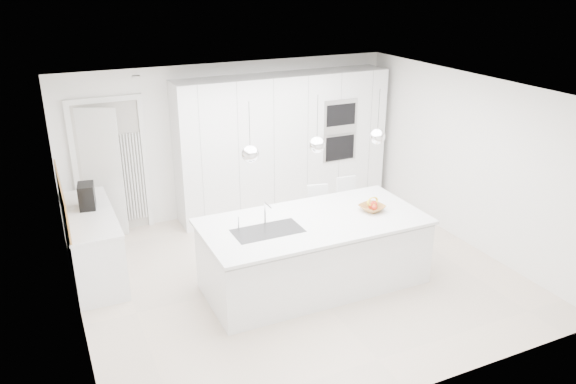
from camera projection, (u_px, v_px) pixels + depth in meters
name	position (u px, v px, depth m)	size (l,w,h in m)	color
floor	(297.00, 275.00, 7.57)	(5.50, 5.50, 0.00)	beige
wall_back	(232.00, 139.00, 9.22)	(5.50, 5.50, 0.00)	white
wall_left	(68.00, 228.00, 6.03)	(5.00, 5.00, 0.00)	white
ceiling	(299.00, 91.00, 6.65)	(5.50, 5.50, 0.00)	white
tall_cabinets	(283.00, 144.00, 9.32)	(3.60, 0.60, 2.30)	white
oven_stack	(340.00, 131.00, 9.34)	(0.62, 0.04, 1.05)	#A5A5A8
doorway_frame	(112.00, 169.00, 8.51)	(1.11, 0.08, 2.13)	white
hallway_door	(95.00, 174.00, 8.38)	(0.82, 0.04, 2.00)	white
radiator	(134.00, 177.00, 8.70)	(0.32, 0.04, 1.40)	white
left_base_cabinets	(93.00, 245.00, 7.46)	(0.60, 1.80, 0.86)	white
left_worktop	(88.00, 214.00, 7.30)	(0.62, 1.82, 0.04)	white
oak_backsplash	(62.00, 198.00, 7.09)	(0.02, 1.80, 0.50)	#AE7835
island_base	(315.00, 255.00, 7.20)	(2.80, 1.20, 0.86)	white
island_worktop	(314.00, 221.00, 7.08)	(2.84, 1.40, 0.04)	white
island_sink	(268.00, 237.00, 6.80)	(0.84, 0.44, 0.18)	#3F3F42
island_tap	(265.00, 213.00, 6.91)	(0.02, 0.02, 0.30)	white
pendant_left	(250.00, 154.00, 6.33)	(0.20, 0.20, 0.20)	white
pendant_mid	(317.00, 145.00, 6.66)	(0.20, 0.20, 0.20)	white
pendant_right	(377.00, 137.00, 6.99)	(0.20, 0.20, 0.20)	white
fruit_bowl	(372.00, 208.00, 7.33)	(0.32, 0.32, 0.08)	#AE7835
espresso_machine	(87.00, 196.00, 7.38)	(0.20, 0.31, 0.33)	black
bar_stool_left	(321.00, 219.00, 8.10)	(0.32, 0.45, 0.97)	white
bar_stool_right	(349.00, 210.00, 8.43)	(0.32, 0.44, 0.96)	white
apple_a	(374.00, 204.00, 7.37)	(0.09, 0.09, 0.09)	red
apple_b	(374.00, 208.00, 7.27)	(0.07, 0.07, 0.07)	red
apple_c	(371.00, 206.00, 7.31)	(0.07, 0.07, 0.07)	red
apple_extra_3	(373.00, 204.00, 7.37)	(0.07, 0.07, 0.07)	red
banana_bunch	(373.00, 201.00, 7.32)	(0.22, 0.22, 0.03)	yellow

